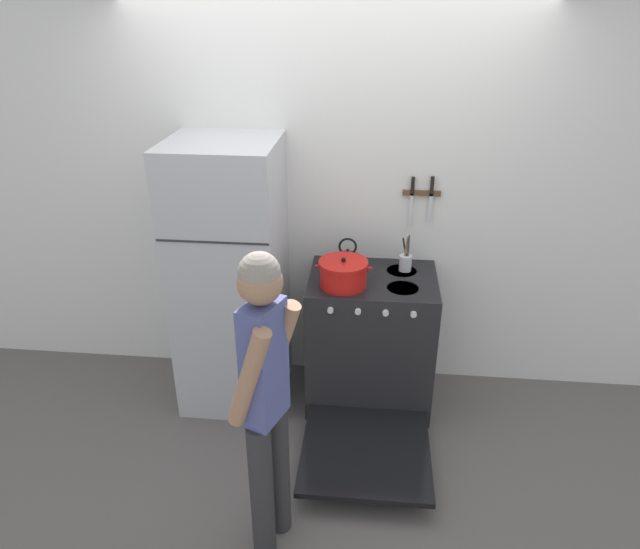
# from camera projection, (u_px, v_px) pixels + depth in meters

# --- Properties ---
(ground_plane) EXTENTS (14.00, 14.00, 0.00)m
(ground_plane) POSITION_uv_depth(u_px,v_px,m) (329.00, 367.00, 4.28)
(ground_plane) COLOR #5B5654
(wall_back) EXTENTS (10.00, 0.06, 2.55)m
(wall_back) POSITION_uv_depth(u_px,v_px,m) (330.00, 205.00, 3.74)
(wall_back) COLOR silver
(wall_back) RESTS_ON ground_plane
(refrigerator) EXTENTS (0.66, 0.68, 1.77)m
(refrigerator) POSITION_uv_depth(u_px,v_px,m) (231.00, 278.00, 3.65)
(refrigerator) COLOR #B7BABF
(refrigerator) RESTS_ON ground_plane
(stove_range) EXTENTS (0.81, 1.34, 0.92)m
(stove_range) POSITION_uv_depth(u_px,v_px,m) (370.00, 343.00, 3.75)
(stove_range) COLOR #232326
(stove_range) RESTS_ON ground_plane
(dutch_oven_pot) EXTENTS (0.34, 0.30, 0.19)m
(dutch_oven_pot) POSITION_uv_depth(u_px,v_px,m) (343.00, 273.00, 3.45)
(dutch_oven_pot) COLOR red
(dutch_oven_pot) RESTS_ON stove_range
(tea_kettle) EXTENTS (0.19, 0.15, 0.21)m
(tea_kettle) POSITION_uv_depth(u_px,v_px,m) (348.00, 259.00, 3.67)
(tea_kettle) COLOR black
(tea_kettle) RESTS_ON stove_range
(utensil_jar) EXTENTS (0.08, 0.08, 0.26)m
(utensil_jar) POSITION_uv_depth(u_px,v_px,m) (406.00, 261.00, 3.64)
(utensil_jar) COLOR silver
(utensil_jar) RESTS_ON stove_range
(person) EXTENTS (0.34, 0.39, 1.61)m
(person) POSITION_uv_depth(u_px,v_px,m) (266.00, 394.00, 2.54)
(person) COLOR #2D2D30
(person) RESTS_ON ground_plane
(wall_knife_strip) EXTENTS (0.24, 0.03, 0.33)m
(wall_knife_strip) POSITION_uv_depth(u_px,v_px,m) (422.00, 193.00, 3.60)
(wall_knife_strip) COLOR brown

